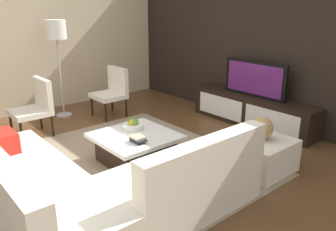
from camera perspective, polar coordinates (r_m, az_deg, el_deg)
ground_plane at (r=4.36m, az=-5.67°, el=-8.52°), size 14.00×14.00×0.00m
feature_wall_back at (r=5.88m, az=16.49°, el=12.12°), size 6.40×0.12×2.80m
side_wall_left at (r=6.87m, az=-20.47°, el=12.53°), size 0.12×5.20×2.80m
area_rug at (r=4.43m, az=-6.42°, el=-8.00°), size 3.13×2.75×0.01m
media_console at (r=5.85m, az=13.84°, el=0.78°), size 2.22×0.46×0.50m
television at (r=5.72m, az=14.25°, el=5.95°), size 1.14×0.06×0.58m
sectional_couch at (r=3.44m, az=-13.06°, el=-11.45°), size 2.46×2.35×0.82m
coffee_table at (r=4.40m, az=-5.43°, el=-5.35°), size 0.93×0.94×0.38m
accent_chair_near at (r=5.58m, az=-21.17°, el=1.74°), size 0.55×0.54×0.87m
floor_lamp at (r=6.24m, az=-18.11°, el=12.62°), size 0.34×0.34×1.69m
ottoman at (r=4.35m, az=14.97°, el=-6.23°), size 0.70×0.70×0.40m
fruit_bowl at (r=4.50m, az=-5.81°, el=-1.54°), size 0.28×0.28×0.14m
accent_chair_far at (r=6.21m, az=-9.20°, el=4.40°), size 0.56×0.50×0.87m
decorative_ball at (r=4.22m, az=15.34°, el=-2.06°), size 0.27×0.27×0.27m
book_stack at (r=4.08m, az=-5.07°, el=-3.93°), size 0.21×0.13×0.08m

